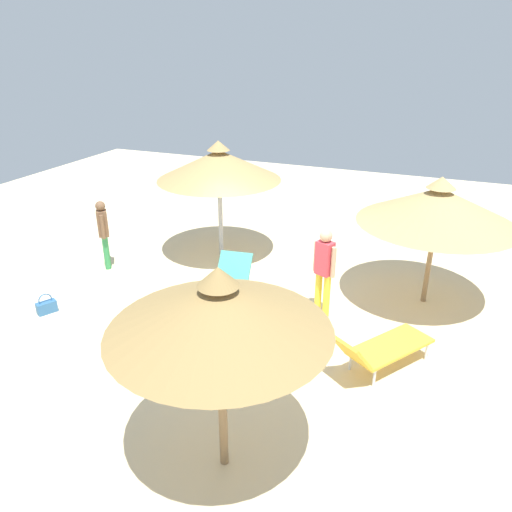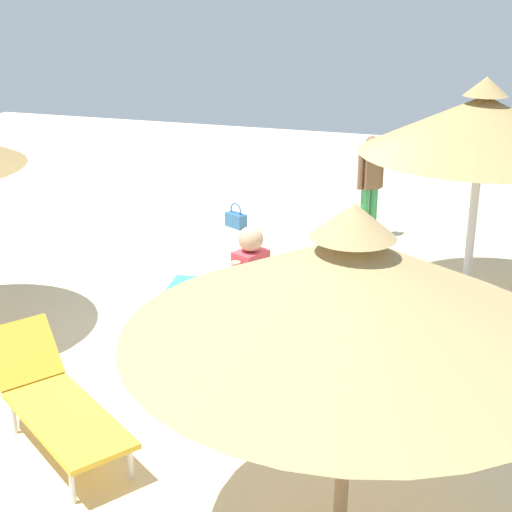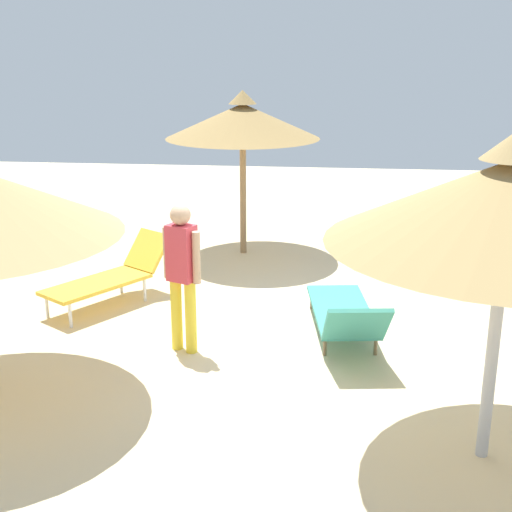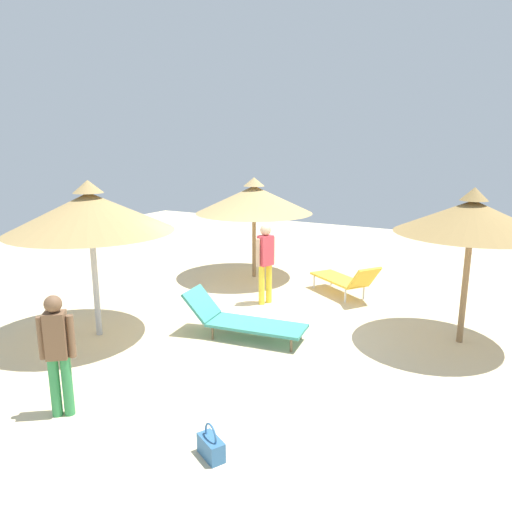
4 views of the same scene
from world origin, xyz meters
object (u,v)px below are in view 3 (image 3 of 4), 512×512
parasol_umbrella_edge (243,121)px  lounge_chair_center (345,314)px  person_standing_front (182,268)px  lounge_chair_back (111,275)px  parasol_umbrella_far_left (509,203)px

parasol_umbrella_edge → lounge_chair_center: bearing=25.7°
person_standing_front → lounge_chair_back: bearing=-136.7°
lounge_chair_back → lounge_chair_center: bearing=74.6°
lounge_chair_center → parasol_umbrella_edge: bearing=-154.3°
lounge_chair_center → lounge_chair_back: bearing=-105.4°
lounge_chair_center → lounge_chair_back: size_ratio=1.22×
parasol_umbrella_far_left → lounge_chair_back: (-3.19, -4.29, -1.83)m
lounge_chair_back → parasol_umbrella_far_left: bearing=53.4°
parasol_umbrella_far_left → lounge_chair_back: bearing=-126.6°
parasol_umbrella_edge → lounge_chair_center: 4.28m
parasol_umbrella_far_left → person_standing_front: (-1.83, -3.01, -1.24)m
parasol_umbrella_far_left → person_standing_front: size_ratio=1.65×
lounge_chair_center → person_standing_front: (0.50, -1.85, 0.67)m
parasol_umbrella_edge → parasol_umbrella_far_left: bearing=26.0°
lounge_chair_center → parasol_umbrella_far_left: bearing=26.4°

